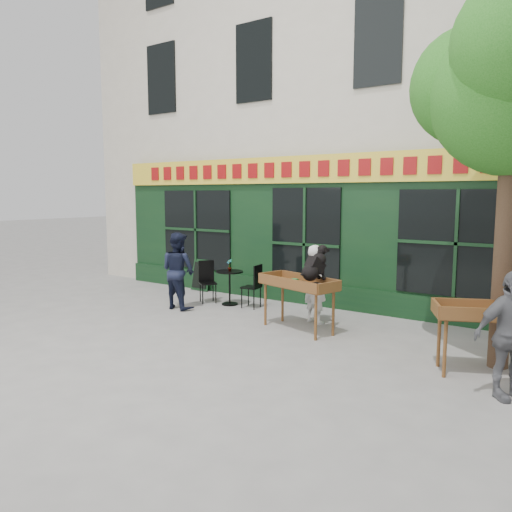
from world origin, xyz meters
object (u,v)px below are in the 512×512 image
(book_cart_center, at_px, (298,286))
(dog, at_px, (314,262))
(book_cart_right, at_px, (494,316))
(man_right, at_px, (509,335))
(bistro_table, at_px, (230,281))
(man_left, at_px, (178,271))
(woman, at_px, (315,284))

(book_cart_center, xyz_separation_m, dog, (0.35, -0.05, 0.47))
(book_cart_right, relative_size, man_right, 1.04)
(bistro_table, relative_size, man_left, 0.46)
(dog, bearing_deg, man_right, -3.91)
(woman, relative_size, book_cart_right, 0.93)
(book_cart_right, height_order, man_right, man_right)
(dog, xyz_separation_m, man_left, (-3.35, 0.10, -0.46))
(man_right, distance_m, man_left, 6.72)
(woman, distance_m, man_right, 4.05)
(book_cart_center, bearing_deg, dog, 7.38)
(woman, distance_m, book_cart_right, 3.48)
(dog, distance_m, book_cart_right, 3.02)
(book_cart_center, distance_m, woman, 0.65)
(dog, distance_m, bistro_table, 2.93)
(man_right, bearing_deg, man_left, 124.63)
(book_cart_center, xyz_separation_m, man_right, (3.60, -1.20, -0.04))
(man_left, bearing_deg, man_right, 172.66)
(woman, relative_size, man_right, 0.96)
(book_cart_right, bearing_deg, bistro_table, 141.33)
(book_cart_center, relative_size, dog, 2.69)
(book_cart_center, xyz_separation_m, bistro_table, (-2.30, 0.95, -0.28))
(book_cart_right, xyz_separation_m, man_left, (-6.30, 0.49, 0.00))
(book_cart_right, bearing_deg, dog, 147.62)
(dog, relative_size, bistro_table, 0.79)
(book_cart_center, distance_m, bistro_table, 2.50)
(book_cart_center, bearing_deg, woman, 105.51)
(dog, distance_m, woman, 0.95)
(book_cart_center, height_order, man_right, man_right)
(woman, height_order, book_cart_right, woman)
(man_right, xyz_separation_m, bistro_table, (-5.90, 2.14, -0.24))
(woman, relative_size, man_left, 0.91)
(bistro_table, bearing_deg, woman, -7.32)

